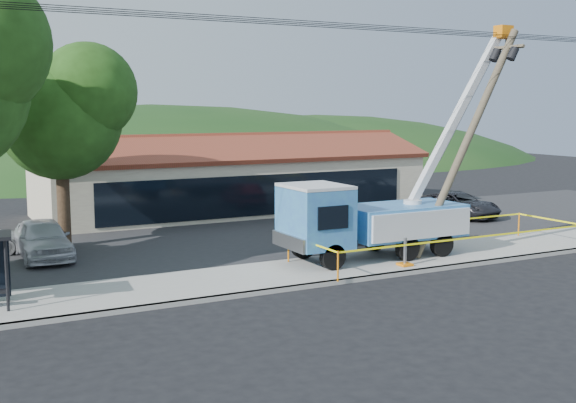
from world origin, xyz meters
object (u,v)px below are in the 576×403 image
Objects in this scene: car_silver at (44,261)px; car_dark at (458,219)px; utility_truck at (369,217)px; leaning_pole at (471,131)px; car_red at (333,234)px.

car_silver reaches higher than car_dark.
car_silver is (-11.59, 6.28, -1.83)m from utility_truck.
car_silver is (-15.98, 7.16, -5.22)m from leaning_pole.
utility_truck is at bearing 168.66° from leaning_pole.
utility_truck is at bearing -113.84° from car_red.
leaning_pole is at bearing -11.34° from utility_truck.
car_silver is at bearing 155.86° from leaning_pole.
car_red is at bearing 177.21° from car_dark.
leaning_pole reaches higher than car_dark.
leaning_pole is 8.96m from car_red.
leaning_pole is 18.28m from car_silver.
utility_truck reaches higher than car_dark.
leaning_pole is 1.97× the size of car_silver.
utility_truck reaches higher than car_silver.
utility_truck is 2.48× the size of car_red.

